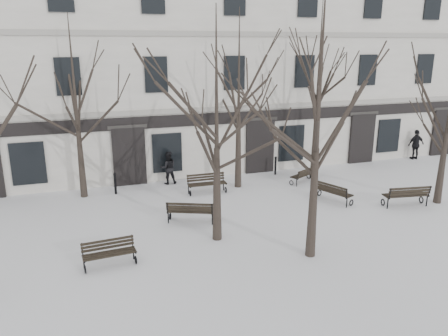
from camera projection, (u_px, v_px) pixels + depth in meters
name	position (u px, v px, depth m)	size (l,w,h in m)	color
ground	(256.00, 239.00, 15.79)	(100.00, 100.00, 0.00)	white
building	(175.00, 67.00, 26.10)	(40.40, 10.20, 11.40)	silver
tree_1	(216.00, 100.00, 14.46)	(5.64, 5.64, 8.06)	black
tree_2	(320.00, 91.00, 13.12)	(6.12, 6.12, 8.74)	black
tree_4	(74.00, 86.00, 18.87)	(5.66, 5.66, 8.09)	black
tree_5	(239.00, 79.00, 20.21)	(5.88, 5.88, 8.41)	black
tree_6	(319.00, 70.00, 21.55)	(6.24, 6.24, 8.91)	black
bench_0	(109.00, 252.00, 13.84)	(1.70, 0.74, 0.83)	black
bench_1	(191.00, 211.00, 17.13)	(1.93, 1.32, 0.93)	black
bench_2	(407.00, 195.00, 18.86)	(2.02, 0.99, 0.98)	black
bench_3	(207.00, 183.00, 20.60)	(1.84, 0.71, 0.92)	black
bench_4	(304.00, 175.00, 22.12)	(1.66, 1.22, 0.80)	black
bench_5	(332.00, 191.00, 19.42)	(1.28, 1.89, 0.91)	black
bollard_a	(115.00, 183.00, 20.44)	(0.13, 0.13, 1.04)	black
bollard_b	(276.00, 165.00, 23.50)	(0.13, 0.13, 1.01)	black
pedestrian_b	(169.00, 184.00, 22.11)	(0.81, 0.63, 1.67)	black
pedestrian_c	(414.00, 159.00, 26.84)	(1.07, 0.44, 1.82)	black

